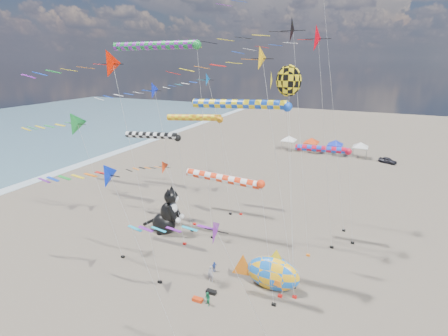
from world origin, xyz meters
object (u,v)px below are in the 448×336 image
Objects in this scene: fish_inflatable at (272,273)px; person_adult at (211,274)px; child_green at (207,299)px; parked_car at (388,160)px; cat_inflatable at (165,210)px; child_blue at (214,266)px.

fish_inflatable is 5.64m from person_adult.
child_green is 53.46m from parked_car.
person_adult is 50.82m from parked_car.
cat_inflatable is 5.67× the size of child_blue.
cat_inflatable is 4.65× the size of child_green.
person_adult is 1.54× the size of child_blue.
person_adult is at bearing -164.65° from fish_inflatable.
person_adult is at bearing -132.74° from child_blue.
cat_inflatable is at bearing 169.37° from child_green.
fish_inflatable reaches higher than child_blue.
fish_inflatable is 1.90× the size of parked_car.
child_blue is at bearing -172.64° from parked_car.
child_blue is (-0.43, 1.61, -0.28)m from person_adult.
person_adult is 3.31m from child_green.
parked_car is (13.59, 51.70, -0.05)m from child_green.
child_blue is (8.60, -4.78, -2.41)m from cat_inflatable.
fish_inflatable is at bearing 79.51° from child_green.
cat_inflatable is at bearing 161.25° from fish_inflatable.
cat_inflatable reaches higher than child_blue.
fish_inflatable is 48.07m from parked_car.
fish_inflatable is at bearing 7.32° from person_adult.
cat_inflatable is 3.68× the size of person_adult.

